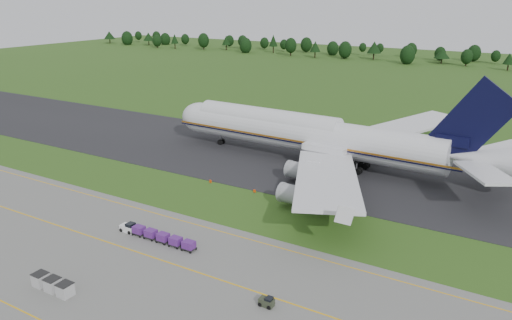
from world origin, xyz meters
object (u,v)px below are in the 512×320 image
Objects in this scene: baggage_train at (155,235)px; edge_markers at (278,196)px; aircraft at (314,135)px; utility_cart at (266,302)px; uld_row at (53,284)px.

edge_markers is (8.37, 24.95, -0.59)m from baggage_train.
utility_cart is (18.40, -54.19, -5.92)m from aircraft.
edge_markers is at bearing -81.82° from aircraft.
uld_row reaches higher than baggage_train.
aircraft is 48.46m from baggage_train.
aircraft is 57.54m from utility_cart.
aircraft reaches higher than edge_markers.
aircraft reaches higher than utility_cart.
utility_cart is at bearing -71.25° from aircraft.
baggage_train is at bearing 83.63° from uld_row.
uld_row is at bearing -103.67° from edge_markers.
aircraft is at bearing 108.75° from utility_cart.
baggage_train is (-5.08, -47.87, -5.60)m from aircraft.
edge_markers is at bearing 115.77° from utility_cart.
baggage_train is at bearing -96.05° from aircraft.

